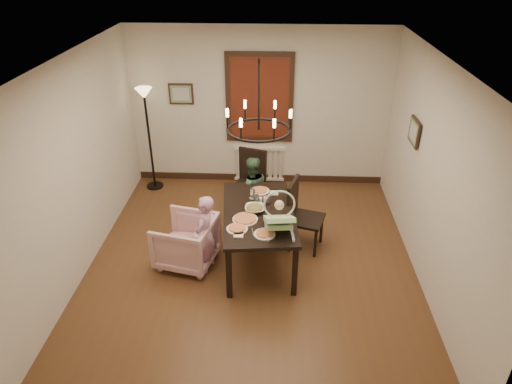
# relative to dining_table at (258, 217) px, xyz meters

# --- Properties ---
(room_shell) EXTENTS (4.51, 5.00, 2.81)m
(room_shell) POSITION_rel_dining_table_xyz_m (-0.09, 0.26, 0.70)
(room_shell) COLOR #55341D
(room_shell) RESTS_ON ground
(dining_table) EXTENTS (1.10, 1.75, 0.78)m
(dining_table) POSITION_rel_dining_table_xyz_m (0.00, 0.00, 0.00)
(dining_table) COLOR black
(dining_table) RESTS_ON room_shell
(chair_far) EXTENTS (0.59, 0.59, 1.06)m
(chair_far) POSITION_rel_dining_table_xyz_m (-0.23, 1.26, -0.17)
(chair_far) COLOR black
(chair_far) RESTS_ON room_shell
(chair_right) EXTENTS (0.59, 0.59, 1.07)m
(chair_right) POSITION_rel_dining_table_xyz_m (0.67, 0.32, -0.16)
(chair_right) COLOR black
(chair_right) RESTS_ON room_shell
(armchair) EXTENTS (0.92, 0.90, 0.70)m
(armchair) POSITION_rel_dining_table_xyz_m (-0.99, -0.13, -0.35)
(armchair) COLOR beige
(armchair) RESTS_ON room_shell
(elderly_woman) EXTENTS (0.30, 0.39, 0.93)m
(elderly_woman) POSITION_rel_dining_table_xyz_m (-0.69, -0.26, -0.23)
(elderly_woman) COLOR #C78CB1
(elderly_woman) RESTS_ON room_shell
(seated_man) EXTENTS (0.54, 0.47, 0.94)m
(seated_man) POSITION_rel_dining_table_xyz_m (-0.15, 0.94, -0.23)
(seated_man) COLOR #39603F
(seated_man) RESTS_ON room_shell
(baby_bouncer) EXTENTS (0.47, 0.61, 0.37)m
(baby_bouncer) POSITION_rel_dining_table_xyz_m (0.27, -0.44, 0.27)
(baby_bouncer) COLOR #ABDE99
(baby_bouncer) RESTS_ON dining_table
(salad_bowl) EXTENTS (0.32, 0.32, 0.08)m
(salad_bowl) POSITION_rel_dining_table_xyz_m (-0.05, 0.01, 0.12)
(salad_bowl) COLOR white
(salad_bowl) RESTS_ON dining_table
(pizza_platter) EXTENTS (0.33, 0.33, 0.04)m
(pizza_platter) POSITION_rel_dining_table_xyz_m (-0.16, -0.23, 0.11)
(pizza_platter) COLOR tan
(pizza_platter) RESTS_ON dining_table
(drinking_glass) EXTENTS (0.07, 0.07, 0.14)m
(drinking_glass) POSITION_rel_dining_table_xyz_m (-0.04, 0.19, 0.16)
(drinking_glass) COLOR silver
(drinking_glass) RESTS_ON dining_table
(window_blinds) EXTENTS (1.00, 0.03, 1.40)m
(window_blinds) POSITION_rel_dining_table_xyz_m (-0.09, 2.35, 0.90)
(window_blinds) COLOR maroon
(window_blinds) RESTS_ON room_shell
(radiator) EXTENTS (0.92, 0.12, 0.62)m
(radiator) POSITION_rel_dining_table_xyz_m (-0.09, 2.37, -0.35)
(radiator) COLOR silver
(radiator) RESTS_ON room_shell
(picture_back) EXTENTS (0.42, 0.03, 0.36)m
(picture_back) POSITION_rel_dining_table_xyz_m (-1.44, 2.36, 0.95)
(picture_back) COLOR black
(picture_back) RESTS_ON room_shell
(picture_right) EXTENTS (0.03, 0.42, 0.36)m
(picture_right) POSITION_rel_dining_table_xyz_m (2.12, 0.79, 0.95)
(picture_right) COLOR black
(picture_right) RESTS_ON room_shell
(floor_lamp) EXTENTS (0.30, 0.30, 1.80)m
(floor_lamp) POSITION_rel_dining_table_xyz_m (-1.99, 2.04, 0.20)
(floor_lamp) COLOR black
(floor_lamp) RESTS_ON room_shell
(chandelier) EXTENTS (0.80, 0.80, 0.04)m
(chandelier) POSITION_rel_dining_table_xyz_m (-0.00, 0.00, 1.25)
(chandelier) COLOR black
(chandelier) RESTS_ON room_shell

